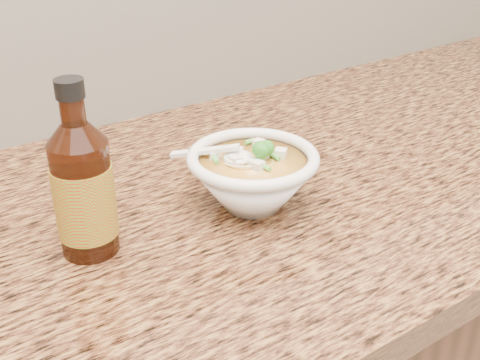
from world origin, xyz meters
TOP-DOWN VIEW (x-y plane):
  - counter_slab at (0.00, 1.68)m, footprint 4.00×0.68m
  - soup_bowl at (0.18, 1.62)m, footprint 0.17×0.17m
  - hot_sauce_bottle at (-0.03, 1.64)m, footprint 0.08×0.08m

SIDE VIEW (x-z plane):
  - counter_slab at x=0.00m, z-range 0.86..0.90m
  - soup_bowl at x=0.18m, z-range 0.89..0.99m
  - hot_sauce_bottle at x=-0.03m, z-range 0.87..1.08m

